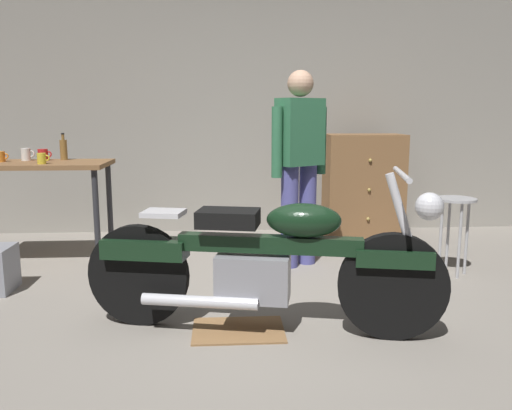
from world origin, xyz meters
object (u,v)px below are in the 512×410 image
object	(u,v)px
shop_stool	(455,215)
wooden_dresser	(363,187)
motorcycle	(264,260)
mug_white_ceramic	(26,154)
mug_orange_travel	(0,157)
mug_yellow_tall	(42,159)
bottle	(64,149)
person_standing	(299,160)
mug_red_diner	(43,155)

from	to	relation	value
shop_stool	wooden_dresser	distance (m)	1.38
motorcycle	mug_white_ceramic	bearing A→B (deg)	150.25
mug_orange_travel	wooden_dresser	bearing A→B (deg)	11.89
mug_yellow_tall	bottle	bearing A→B (deg)	79.56
shop_stool	mug_orange_travel	xyz separation A→B (m)	(-3.81, 0.61, 0.45)
person_standing	wooden_dresser	bearing A→B (deg)	-161.45
shop_stool	mug_white_ceramic	world-z (taller)	mug_white_ceramic
motorcycle	person_standing	size ratio (longest dim) A/B	1.29
bottle	person_standing	bearing A→B (deg)	-11.01
motorcycle	mug_white_ceramic	size ratio (longest dim) A/B	18.45
bottle	mug_yellow_tall	bearing A→B (deg)	-100.44
person_standing	mug_red_diner	size ratio (longest dim) A/B	13.88
shop_stool	mug_yellow_tall	size ratio (longest dim) A/B	6.26
wooden_dresser	bottle	world-z (taller)	bottle
mug_yellow_tall	motorcycle	bearing A→B (deg)	-39.39
mug_white_ceramic	bottle	xyz separation A→B (m)	(0.31, 0.05, 0.04)
mug_orange_travel	mug_white_ceramic	bearing A→B (deg)	30.26
bottle	motorcycle	bearing A→B (deg)	-47.25
motorcycle	mug_red_diner	bearing A→B (deg)	148.12
motorcycle	shop_stool	distance (m)	1.95
mug_white_ceramic	mug_red_diner	world-z (taller)	mug_white_ceramic
mug_orange_travel	mug_white_ceramic	world-z (taller)	mug_white_ceramic
person_standing	bottle	size ratio (longest dim) A/B	6.93
person_standing	mug_red_diner	distance (m)	2.27
shop_stool	bottle	world-z (taller)	bottle
motorcycle	person_standing	bearing A→B (deg)	85.45
mug_orange_travel	bottle	size ratio (longest dim) A/B	0.46
motorcycle	wooden_dresser	world-z (taller)	wooden_dresser
wooden_dresser	mug_red_diner	size ratio (longest dim) A/B	9.14
wooden_dresser	bottle	bearing A→B (deg)	-169.08
mug_yellow_tall	mug_white_ceramic	xyz separation A→B (m)	(-0.24, 0.33, 0.01)
mug_yellow_tall	mug_orange_travel	distance (m)	0.48
motorcycle	mug_yellow_tall	world-z (taller)	motorcycle
motorcycle	mug_white_ceramic	world-z (taller)	mug_white_ceramic
motorcycle	wooden_dresser	bearing A→B (deg)	74.22
wooden_dresser	mug_white_ceramic	distance (m)	3.30
mug_orange_travel	mug_red_diner	bearing A→B (deg)	16.69
mug_yellow_tall	mug_white_ceramic	bearing A→B (deg)	126.60
mug_white_ceramic	bottle	bearing A→B (deg)	9.02
shop_stool	mug_orange_travel	bearing A→B (deg)	170.95
shop_stool	mug_orange_travel	world-z (taller)	mug_orange_travel
wooden_dresser	mug_orange_travel	size ratio (longest dim) A/B	9.82
mug_white_ceramic	mug_red_diner	bearing A→B (deg)	-2.49
mug_red_diner	wooden_dresser	bearing A→B (deg)	11.36
mug_yellow_tall	mug_red_diner	bearing A→B (deg)	106.34
mug_yellow_tall	mug_white_ceramic	world-z (taller)	mug_white_ceramic
mug_yellow_tall	bottle	distance (m)	0.39
mug_red_diner	bottle	size ratio (longest dim) A/B	0.50
mug_red_diner	bottle	world-z (taller)	bottle
motorcycle	wooden_dresser	size ratio (longest dim) A/B	1.96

